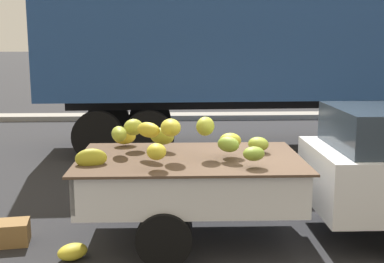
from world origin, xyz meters
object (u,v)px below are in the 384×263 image
semi_trailer (299,40)px  produce_crate (8,233)px  fallen_banana_bunch_near_tailgate (73,252)px  pickup_truck (340,171)px

semi_trailer → produce_crate: bearing=-133.5°
fallen_banana_bunch_near_tailgate → produce_crate: 1.03m
pickup_truck → semi_trailer: 5.92m
semi_trailer → produce_crate: size_ratio=23.20×
fallen_banana_bunch_near_tailgate → produce_crate: bearing=151.5°
semi_trailer → fallen_banana_bunch_near_tailgate: semi_trailer is taller
produce_crate → semi_trailer: bearing=48.1°
semi_trailer → fallen_banana_bunch_near_tailgate: size_ratio=33.29×
pickup_truck → produce_crate: size_ratio=9.59×
pickup_truck → fallen_banana_bunch_near_tailgate: bearing=-169.9°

